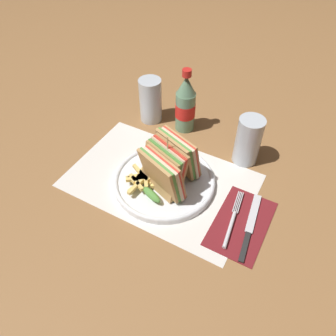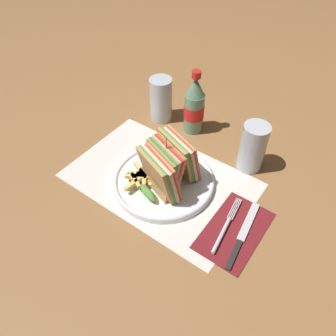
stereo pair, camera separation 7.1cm
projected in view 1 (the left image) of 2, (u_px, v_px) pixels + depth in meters
name	position (u px, v px, depth m)	size (l,w,h in m)	color
ground_plane	(168.00, 190.00, 0.84)	(4.00, 4.00, 0.00)	olive
placemat	(161.00, 180.00, 0.86)	(0.48, 0.31, 0.00)	silver
plate_main	(164.00, 181.00, 0.85)	(0.26, 0.26, 0.02)	white
club_sandwich	(168.00, 166.00, 0.80)	(0.14, 0.19, 0.15)	tan
fries_pile	(142.00, 178.00, 0.83)	(0.09, 0.12, 0.02)	#E5C166
ketchup_blob	(156.00, 168.00, 0.86)	(0.04, 0.03, 0.01)	maroon
napkin	(241.00, 223.00, 0.77)	(0.12, 0.20, 0.00)	maroon
fork	(232.00, 223.00, 0.76)	(0.03, 0.17, 0.01)	silver
knife	(250.00, 227.00, 0.76)	(0.04, 0.20, 0.00)	black
coke_bottle_near	(185.00, 105.00, 0.96)	(0.06, 0.06, 0.20)	slate
glass_near	(248.00, 143.00, 0.88)	(0.07, 0.07, 0.14)	silver
glass_far	(151.00, 100.00, 1.00)	(0.07, 0.07, 0.14)	silver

